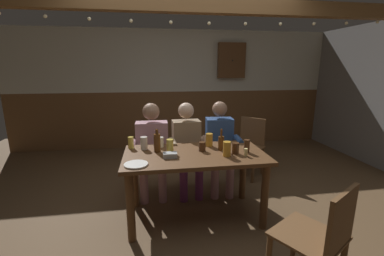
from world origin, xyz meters
The scene contains 26 objects.
ground_plane centered at (0.00, 0.00, 0.00)m, with size 7.76×7.76×0.00m, color brown.
back_wall_upper centered at (0.00, 2.82, 1.76)m, with size 6.47×0.12×1.22m, color beige.
back_wall_wainscot centered at (0.00, 2.82, 0.58)m, with size 6.47×0.12×1.15m, color brown.
ceiling_beam centered at (0.00, 0.40, 2.29)m, with size 5.82×0.14×0.16m, color brown.
dining_table centered at (0.00, 0.02, 0.63)m, with size 1.50×0.81×0.75m.
person_0 centered at (-0.45, 0.65, 0.67)m, with size 0.55×0.50×1.20m.
person_1 centered at (0.00, 0.65, 0.66)m, with size 0.52×0.52×1.20m.
person_2 centered at (0.44, 0.65, 0.66)m, with size 0.52×0.55×1.20m.
chair_empty_near_right centered at (0.70, -1.13, 0.48)m, with size 0.60×0.60×0.88m.
chair_empty_near_left centered at (1.03, 1.07, 0.48)m, with size 0.62×0.62×0.88m.
table_candle centered at (0.51, -0.15, 0.79)m, with size 0.04×0.04×0.08m, color #F9E08C.
condiment_caddy centered at (-0.27, -0.07, 0.77)m, with size 0.14×0.10×0.05m, color #B2B7BC.
plate_0 centered at (-0.60, -0.24, 0.76)m, with size 0.22×0.22×0.01m, color white.
bottle_0 centered at (0.30, 0.08, 0.84)m, with size 0.06×0.06×0.24m.
bottle_1 centered at (-0.39, 0.12, 0.86)m, with size 0.07×0.07×0.25m.
pint_glass_0 centered at (-0.26, 0.08, 0.82)m, with size 0.07×0.07×0.15m, color #E5C64C.
pint_glass_1 centered at (0.21, 0.25, 0.82)m, with size 0.08×0.08×0.15m, color gold.
pint_glass_2 centered at (-0.69, 0.30, 0.82)m, with size 0.06×0.06×0.13m, color #E5C64C.
pint_glass_3 centered at (0.56, -0.03, 0.82)m, with size 0.06×0.06×0.14m, color #4C2D19.
pint_glass_4 centered at (0.42, -0.05, 0.81)m, with size 0.08×0.08×0.12m, color #4C2D19.
pint_glass_5 centered at (-0.35, 0.30, 0.81)m, with size 0.07×0.07×0.12m, color white.
pint_glass_6 centered at (-0.54, 0.24, 0.82)m, with size 0.08×0.08×0.14m, color white.
pint_glass_7 centered at (0.09, 0.08, 0.80)m, with size 0.07×0.07×0.10m, color #4C2D19.
pint_glass_8 centered at (0.31, -0.12, 0.83)m, with size 0.08×0.08×0.15m, color gold.
wall_dart_cabinet centered at (1.20, 2.69, 1.77)m, with size 0.56×0.15×0.70m.
string_lights centered at (0.00, 0.35, 2.13)m, with size 4.56×0.04×0.10m.
Camera 1 is at (-0.43, -2.56, 1.65)m, focal length 24.11 mm.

